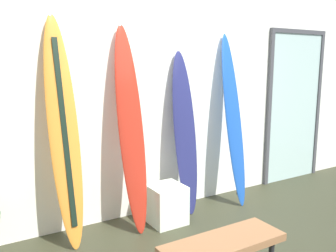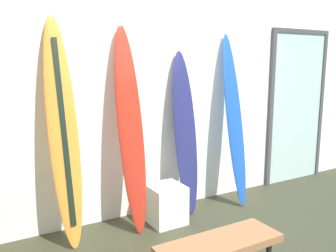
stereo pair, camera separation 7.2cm
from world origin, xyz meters
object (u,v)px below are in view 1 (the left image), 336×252
(surfboard_navy, at_px, (185,135))
(glass_door, at_px, (294,104))
(surfboard_crimson, at_px, (131,129))
(surfboard_cobalt, at_px, (233,121))
(display_block_left, at_px, (166,204))
(bench, at_px, (223,247))
(surfboard_sunset, at_px, (64,133))

(surfboard_navy, xyz_separation_m, glass_door, (2.11, 0.19, 0.22))
(surfboard_crimson, height_order, glass_door, glass_door)
(surfboard_cobalt, distance_m, glass_door, 1.44)
(surfboard_crimson, relative_size, glass_door, 0.97)
(surfboard_crimson, xyz_separation_m, surfboard_navy, (0.73, 0.07, -0.15))
(surfboard_crimson, bearing_deg, display_block_left, -16.73)
(surfboard_crimson, relative_size, surfboard_navy, 1.14)
(surfboard_cobalt, height_order, bench, surfboard_cobalt)
(glass_door, bearing_deg, surfboard_cobalt, -170.07)
(surfboard_sunset, xyz_separation_m, surfboard_cobalt, (2.12, -0.01, -0.05))
(surfboard_sunset, relative_size, display_block_left, 5.17)
(surfboard_sunset, bearing_deg, surfboard_navy, 1.97)
(surfboard_navy, height_order, bench, surfboard_navy)
(display_block_left, relative_size, bench, 0.44)
(surfboard_cobalt, distance_m, display_block_left, 1.36)
(glass_door, height_order, bench, glass_door)
(surfboard_navy, height_order, surfboard_cobalt, surfboard_cobalt)
(surfboard_cobalt, bearing_deg, glass_door, 9.93)
(surfboard_sunset, height_order, glass_door, glass_door)
(surfboard_navy, height_order, glass_door, glass_door)
(surfboard_navy, relative_size, bench, 1.95)
(surfboard_cobalt, xyz_separation_m, display_block_left, (-1.06, -0.12, -0.84))
(surfboard_cobalt, bearing_deg, surfboard_sunset, 179.77)
(surfboard_sunset, bearing_deg, surfboard_crimson, -1.69)
(surfboard_sunset, distance_m, surfboard_crimson, 0.70)
(surfboard_navy, height_order, display_block_left, surfboard_navy)
(surfboard_cobalt, relative_size, display_block_left, 4.94)
(surfboard_navy, xyz_separation_m, display_block_left, (-0.37, -0.18, -0.73))
(surfboard_crimson, bearing_deg, glass_door, 5.23)
(bench, bearing_deg, surfboard_cobalt, 47.24)
(surfboard_cobalt, bearing_deg, display_block_left, -173.42)
(surfboard_sunset, distance_m, glass_door, 3.55)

